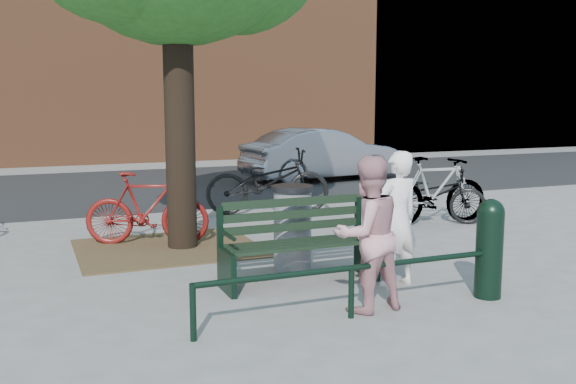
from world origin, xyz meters
name	(u,v)px	position (x,y,z in m)	size (l,w,h in m)	color
ground	(300,284)	(0.00, 0.00, 0.00)	(90.00, 90.00, 0.00)	gray
dirt_pit	(168,248)	(-1.00, 2.20, 0.01)	(2.40, 2.00, 0.02)	brown
road	(154,186)	(0.00, 8.50, 0.01)	(40.00, 7.00, 0.01)	black
park_bench	(297,240)	(0.00, 0.08, 0.48)	(1.74, 0.54, 0.97)	black
guard_railing	(352,276)	(0.00, -1.20, 0.40)	(3.06, 0.06, 0.51)	black
person_left	(397,219)	(0.95, -0.44, 0.74)	(0.54, 0.35, 1.48)	white
person_right	(367,234)	(0.24, -1.05, 0.75)	(0.73, 0.57, 1.50)	#C4878D
bollard	(489,245)	(1.60, -1.17, 0.55)	(0.27, 0.27, 1.02)	black
litter_bin	(293,227)	(0.16, 0.60, 0.51)	(0.49, 0.49, 1.01)	gray
bicycle_b	(147,208)	(-1.21, 2.56, 0.51)	(0.48, 1.70, 1.02)	#61100D
bicycle_c	(268,181)	(1.20, 4.19, 0.58)	(0.76, 2.19, 1.15)	black
bicycle_d	(435,191)	(3.34, 2.24, 0.56)	(0.52, 1.85, 1.11)	gray
bicycle_e	(432,195)	(3.38, 2.39, 0.46)	(0.61, 1.75, 0.92)	black
parked_car	(322,155)	(4.01, 7.92, 0.65)	(1.38, 3.94, 1.30)	gray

